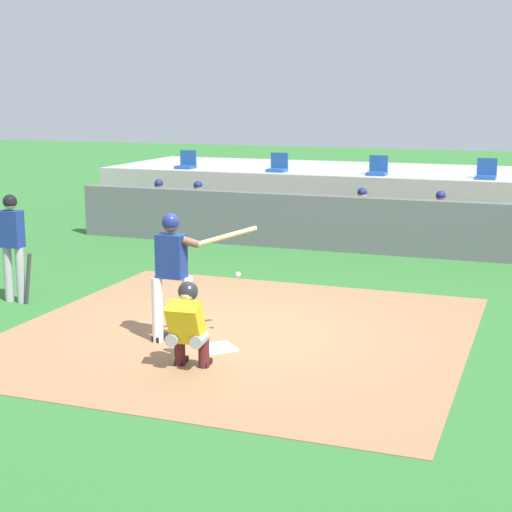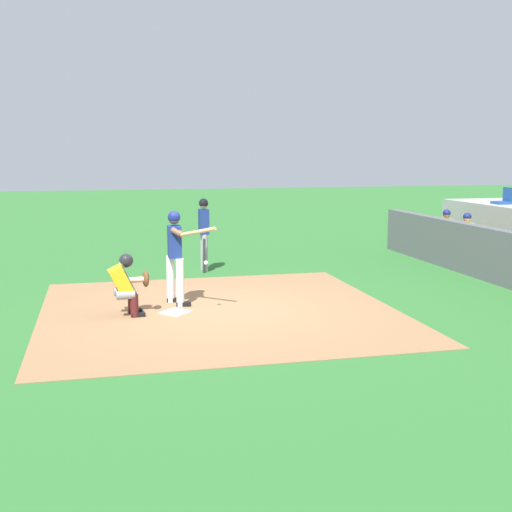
# 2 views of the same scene
# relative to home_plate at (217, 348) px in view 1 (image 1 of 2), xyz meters

# --- Properties ---
(ground_plane) EXTENTS (80.00, 80.00, 0.00)m
(ground_plane) POSITION_rel_home_plate_xyz_m (0.00, 0.80, -0.02)
(ground_plane) COLOR #2D6B2D
(dirt_infield) EXTENTS (6.40, 6.40, 0.01)m
(dirt_infield) POSITION_rel_home_plate_xyz_m (0.00, 0.80, -0.02)
(dirt_infield) COLOR #936B47
(dirt_infield) RESTS_ON ground
(home_plate) EXTENTS (0.62, 0.62, 0.02)m
(home_plate) POSITION_rel_home_plate_xyz_m (0.00, 0.00, 0.00)
(home_plate) COLOR white
(home_plate) RESTS_ON dirt_infield
(batter_at_plate) EXTENTS (1.30, 0.79, 1.80)m
(batter_at_plate) POSITION_rel_home_plate_xyz_m (-0.67, 0.10, 1.01)
(batter_at_plate) COLOR silver
(batter_at_plate) RESTS_ON ground
(catcher_crouched) EXTENTS (0.52, 1.78, 1.13)m
(catcher_crouched) POSITION_rel_home_plate_xyz_m (-0.03, -0.84, 0.59)
(catcher_crouched) COLOR gray
(catcher_crouched) RESTS_ON ground
(on_deck_batter) EXTENTS (0.58, 0.23, 1.79)m
(on_deck_batter) POSITION_rel_home_plate_xyz_m (-4.11, 1.18, 1.00)
(on_deck_batter) COLOR #99999E
(on_deck_batter) RESTS_ON ground
(dugout_wall) EXTENTS (13.00, 0.30, 1.20)m
(dugout_wall) POSITION_rel_home_plate_xyz_m (0.00, 7.30, 0.58)
(dugout_wall) COLOR #59595E
(dugout_wall) RESTS_ON ground
(dugout_bench) EXTENTS (11.80, 0.44, 0.45)m
(dugout_bench) POSITION_rel_home_plate_xyz_m (0.00, 8.30, 0.20)
(dugout_bench) COLOR olive
(dugout_bench) RESTS_ON ground
(dugout_player_0) EXTENTS (0.49, 0.70, 1.30)m
(dugout_player_0) POSITION_rel_home_plate_xyz_m (-5.07, 8.14, 0.65)
(dugout_player_0) COLOR #939399
(dugout_player_0) RESTS_ON ground
(dugout_player_1) EXTENTS (0.49, 0.70, 1.30)m
(dugout_player_1) POSITION_rel_home_plate_xyz_m (-4.01, 8.14, 0.65)
(dugout_player_1) COLOR #939399
(dugout_player_1) RESTS_ON ground
(dugout_player_2) EXTENTS (0.49, 0.70, 1.30)m
(dugout_player_2) POSITION_rel_home_plate_xyz_m (0.06, 8.14, 0.65)
(dugout_player_2) COLOR #939399
(dugout_player_2) RESTS_ON ground
(dugout_player_3) EXTENTS (0.49, 0.70, 1.30)m
(dugout_player_3) POSITION_rel_home_plate_xyz_m (1.81, 8.14, 0.65)
(dugout_player_3) COLOR #939399
(dugout_player_3) RESTS_ON ground
(stands_platform) EXTENTS (15.00, 4.40, 1.40)m
(stands_platform) POSITION_rel_home_plate_xyz_m (0.00, 11.70, 0.68)
(stands_platform) COLOR #9E9E99
(stands_platform) RESTS_ON ground
(stadium_seat_0) EXTENTS (0.46, 0.46, 0.48)m
(stadium_seat_0) POSITION_rel_home_plate_xyz_m (-5.20, 10.18, 1.51)
(stadium_seat_0) COLOR #1E478C
(stadium_seat_0) RESTS_ON stands_platform
(stadium_seat_1) EXTENTS (0.46, 0.46, 0.48)m
(stadium_seat_1) POSITION_rel_home_plate_xyz_m (-2.60, 10.18, 1.51)
(stadium_seat_1) COLOR #1E478C
(stadium_seat_1) RESTS_ON stands_platform
(stadium_seat_2) EXTENTS (0.46, 0.46, 0.48)m
(stadium_seat_2) POSITION_rel_home_plate_xyz_m (0.00, 10.18, 1.51)
(stadium_seat_2) COLOR #1E478C
(stadium_seat_2) RESTS_ON stands_platform
(stadium_seat_3) EXTENTS (0.46, 0.46, 0.48)m
(stadium_seat_3) POSITION_rel_home_plate_xyz_m (2.60, 10.18, 1.51)
(stadium_seat_3) COLOR #1E478C
(stadium_seat_3) RESTS_ON stands_platform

